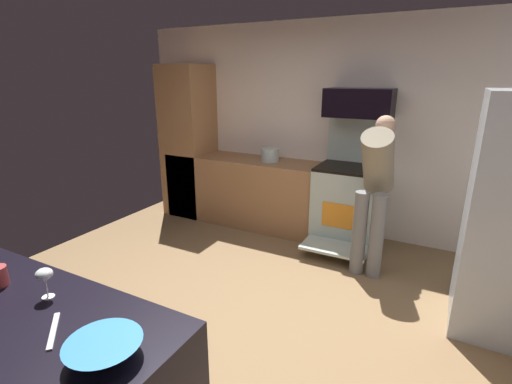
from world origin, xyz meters
TOP-DOWN VIEW (x-y plane):
  - ground_plane at (0.00, 0.00)m, footprint 5.20×4.80m
  - wall_back at (0.00, 2.34)m, footprint 5.20×0.12m
  - lower_cabinet_run at (-0.90, 1.98)m, footprint 2.40×0.60m
  - cabinet_column at (-1.90, 1.98)m, footprint 0.60×0.60m
  - oven_range at (0.45, 1.97)m, footprint 0.76×1.02m
  - microwave at (0.45, 2.06)m, footprint 0.74×0.38m
  - person_cook at (0.81, 1.42)m, footprint 0.31×0.63m
  - mixing_bowl_prep at (0.35, -1.47)m, footprint 0.30×0.30m
  - wine_glass_mid at (-0.24, -1.31)m, footprint 0.08×0.08m
  - knife_chef at (0.02, -1.46)m, footprint 0.21×0.19m
  - stock_pot at (-0.61, 1.98)m, footprint 0.23×0.23m

SIDE VIEW (x-z plane):
  - ground_plane at x=0.00m, z-range -0.02..0.00m
  - lower_cabinet_run at x=-0.90m, z-range 0.00..0.90m
  - oven_range at x=0.45m, z-range -0.24..1.26m
  - knife_chef at x=0.02m, z-range 0.90..0.91m
  - person_cook at x=0.81m, z-range 0.14..1.72m
  - mixing_bowl_prep at x=0.35m, z-range 0.90..0.98m
  - stock_pot at x=-0.61m, z-range 0.90..1.07m
  - wine_glass_mid at x=-0.24m, z-range 0.94..1.10m
  - cabinet_column at x=-1.90m, z-range 0.00..2.10m
  - wall_back at x=0.00m, z-range 0.00..2.60m
  - microwave at x=0.45m, z-range 1.50..1.82m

